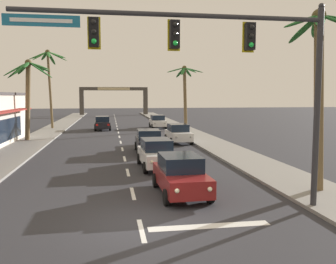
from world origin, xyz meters
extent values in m
plane|color=#2D2D33|center=(0.00, 0.00, 0.00)|extent=(220.00, 220.00, 0.00)
cube|color=gray|center=(7.80, 20.00, 0.07)|extent=(3.20, 110.00, 0.14)
cube|color=gray|center=(-7.80, 20.00, 0.07)|extent=(3.20, 110.00, 0.14)
cube|color=silver|center=(0.00, -0.63, 0.00)|extent=(0.16, 2.00, 0.01)
cube|color=silver|center=(0.00, 3.71, 0.00)|extent=(0.16, 2.00, 0.01)
cube|color=silver|center=(0.00, 8.06, 0.00)|extent=(0.16, 2.00, 0.01)
cube|color=silver|center=(0.00, 12.40, 0.00)|extent=(0.16, 2.00, 0.01)
cube|color=silver|center=(0.00, 16.74, 0.00)|extent=(0.16, 2.00, 0.01)
cube|color=silver|center=(0.00, 21.09, 0.00)|extent=(0.16, 2.00, 0.01)
cube|color=silver|center=(0.00, 25.43, 0.00)|extent=(0.16, 2.00, 0.01)
cube|color=silver|center=(0.00, 29.77, 0.00)|extent=(0.16, 2.00, 0.01)
cube|color=silver|center=(0.00, 34.12, 0.00)|extent=(0.16, 2.00, 0.01)
cube|color=silver|center=(0.00, 38.46, 0.00)|extent=(0.16, 2.00, 0.01)
cube|color=silver|center=(0.00, 42.80, 0.00)|extent=(0.16, 2.00, 0.01)
cube|color=silver|center=(0.00, 47.14, 0.00)|extent=(0.16, 2.00, 0.01)
cube|color=silver|center=(0.00, 51.49, 0.00)|extent=(0.16, 2.00, 0.01)
cube|color=silver|center=(0.00, 55.83, 0.00)|extent=(0.16, 2.00, 0.01)
cube|color=silver|center=(0.00, 60.17, 0.00)|extent=(0.16, 2.00, 0.01)
cube|color=silver|center=(0.00, 64.52, 0.00)|extent=(0.16, 2.00, 0.01)
cube|color=silver|center=(0.00, 68.86, 0.00)|extent=(0.16, 2.00, 0.01)
cube|color=silver|center=(2.20, -0.60, 0.00)|extent=(4.00, 0.44, 0.01)
cylinder|color=#2D2D33|center=(6.52, 0.56, 3.65)|extent=(0.22, 0.22, 7.29)
cylinder|color=#2D2D33|center=(1.25, 0.56, 6.86)|extent=(10.54, 0.16, 0.16)
sphere|color=#2D2D33|center=(6.52, 0.56, 7.35)|extent=(0.20, 0.20, 0.20)
cube|color=black|center=(3.88, 0.54, 6.22)|extent=(0.32, 0.26, 0.92)
sphere|color=black|center=(3.88, 0.40, 6.52)|extent=(0.17, 0.17, 0.17)
sphere|color=black|center=(3.88, 0.40, 6.22)|extent=(0.17, 0.17, 0.17)
sphere|color=#1EE54C|center=(3.88, 0.40, 5.92)|extent=(0.17, 0.17, 0.17)
cube|color=yellow|center=(3.88, 0.70, 6.22)|extent=(0.42, 0.03, 1.04)
cube|color=black|center=(1.25, 0.54, 6.22)|extent=(0.32, 0.26, 0.92)
sphere|color=black|center=(1.25, 0.40, 6.52)|extent=(0.17, 0.17, 0.17)
sphere|color=black|center=(1.25, 0.40, 6.22)|extent=(0.17, 0.17, 0.17)
sphere|color=#1EE54C|center=(1.25, 0.40, 5.92)|extent=(0.17, 0.17, 0.17)
cube|color=yellow|center=(1.25, 0.70, 6.22)|extent=(0.42, 0.03, 1.04)
cube|color=black|center=(-1.39, 0.54, 6.22)|extent=(0.32, 0.26, 0.92)
sphere|color=black|center=(-1.39, 0.40, 6.52)|extent=(0.17, 0.17, 0.17)
sphere|color=black|center=(-1.39, 0.40, 6.22)|extent=(0.17, 0.17, 0.17)
sphere|color=#1EE54C|center=(-1.39, 0.40, 5.92)|extent=(0.17, 0.17, 0.17)
cube|color=yellow|center=(-1.39, 0.70, 6.22)|extent=(0.42, 0.03, 1.04)
cube|color=#196B93|center=(-2.99, 0.56, 6.54)|extent=(2.36, 0.05, 0.36)
cube|color=white|center=(-2.99, 0.53, 6.54)|extent=(1.89, 0.01, 0.12)
cube|color=maroon|center=(2.01, 3.24, 0.68)|extent=(1.87, 4.34, 0.72)
cube|color=black|center=(2.00, 3.39, 1.36)|extent=(1.66, 2.24, 0.64)
cylinder|color=black|center=(2.90, 1.84, 0.32)|extent=(0.24, 0.65, 0.64)
cylinder|color=black|center=(1.18, 1.80, 0.32)|extent=(0.24, 0.65, 0.64)
cylinder|color=black|center=(2.83, 4.68, 0.32)|extent=(0.24, 0.65, 0.64)
cylinder|color=black|center=(1.11, 4.64, 0.32)|extent=(0.24, 0.65, 0.64)
sphere|color=#F9EFC6|center=(2.68, 1.09, 0.76)|extent=(0.18, 0.18, 0.18)
sphere|color=#F9EFC6|center=(1.44, 1.06, 0.76)|extent=(0.18, 0.18, 0.18)
cube|color=red|center=(2.61, 5.42, 0.78)|extent=(0.24, 0.07, 0.20)
cube|color=red|center=(1.29, 5.38, 0.78)|extent=(0.24, 0.07, 0.20)
cube|color=silver|center=(1.73, 9.06, 0.68)|extent=(1.92, 4.36, 0.72)
cube|color=black|center=(1.73, 9.21, 1.36)|extent=(1.68, 2.26, 0.64)
cylinder|color=black|center=(2.65, 7.67, 0.32)|extent=(0.24, 0.65, 0.64)
cylinder|color=black|center=(0.92, 7.61, 0.32)|extent=(0.24, 0.65, 0.64)
cylinder|color=black|center=(2.54, 10.51, 0.32)|extent=(0.24, 0.65, 0.64)
cylinder|color=black|center=(0.82, 10.44, 0.32)|extent=(0.24, 0.65, 0.64)
sphere|color=#F9EFC6|center=(2.43, 6.91, 0.76)|extent=(0.18, 0.18, 0.18)
sphere|color=#F9EFC6|center=(1.19, 6.86, 0.76)|extent=(0.18, 0.18, 0.18)
cube|color=red|center=(2.31, 11.24, 0.78)|extent=(0.24, 0.07, 0.20)
cube|color=red|center=(0.99, 11.19, 0.78)|extent=(0.24, 0.07, 0.20)
cube|color=black|center=(1.89, 14.87, 0.68)|extent=(1.86, 4.34, 0.72)
cube|color=black|center=(1.90, 15.02, 1.36)|extent=(1.65, 2.23, 0.64)
cylinder|color=black|center=(2.72, 13.43, 0.32)|extent=(0.23, 0.64, 0.64)
cylinder|color=black|center=(1.00, 13.47, 0.32)|extent=(0.23, 0.64, 0.64)
cylinder|color=black|center=(2.79, 16.27, 0.32)|extent=(0.23, 0.64, 0.64)
cylinder|color=black|center=(1.06, 16.31, 0.32)|extent=(0.23, 0.64, 0.64)
sphere|color=#F9EFC6|center=(2.46, 12.69, 0.76)|extent=(0.18, 0.18, 0.18)
sphere|color=#F9EFC6|center=(1.22, 12.72, 0.76)|extent=(0.18, 0.18, 0.18)
cube|color=red|center=(2.60, 17.02, 0.78)|extent=(0.24, 0.07, 0.20)
cube|color=red|center=(1.28, 17.05, 0.78)|extent=(0.24, 0.07, 0.20)
cube|color=black|center=(-1.86, 33.42, 0.68)|extent=(1.95, 4.37, 0.72)
cube|color=black|center=(-1.86, 33.27, 1.36)|extent=(1.70, 2.27, 0.64)
cylinder|color=black|center=(-2.79, 34.80, 0.32)|extent=(0.25, 0.65, 0.64)
cylinder|color=black|center=(-1.06, 34.88, 0.32)|extent=(0.25, 0.65, 0.64)
cylinder|color=black|center=(-2.66, 31.97, 0.32)|extent=(0.25, 0.65, 0.64)
cylinder|color=black|center=(-0.94, 32.04, 0.32)|extent=(0.25, 0.65, 0.64)
sphere|color=#B2B2AD|center=(-2.58, 35.56, 0.76)|extent=(0.18, 0.18, 0.18)
sphere|color=#B2B2AD|center=(-1.34, 35.62, 0.76)|extent=(0.18, 0.18, 0.18)
cube|color=red|center=(-2.43, 31.23, 0.78)|extent=(0.24, 0.07, 0.20)
cube|color=red|center=(-1.11, 31.29, 0.78)|extent=(0.24, 0.07, 0.20)
cube|color=silver|center=(5.08, 19.87, 0.68)|extent=(1.81, 4.32, 0.72)
cube|color=black|center=(5.08, 20.02, 1.36)|extent=(1.62, 2.22, 0.64)
cylinder|color=black|center=(5.96, 18.46, 0.32)|extent=(0.23, 0.64, 0.64)
cylinder|color=black|center=(4.23, 18.44, 0.32)|extent=(0.23, 0.64, 0.64)
cylinder|color=black|center=(5.93, 21.30, 0.32)|extent=(0.23, 0.64, 0.64)
cylinder|color=black|center=(4.20, 21.28, 0.32)|extent=(0.23, 0.64, 0.64)
sphere|color=#B2B2AD|center=(5.72, 17.71, 0.76)|extent=(0.18, 0.18, 0.18)
sphere|color=#B2B2AD|center=(4.48, 17.70, 0.76)|extent=(0.18, 0.18, 0.18)
cube|color=red|center=(5.72, 22.04, 0.78)|extent=(0.24, 0.06, 0.20)
cube|color=red|center=(4.40, 22.03, 0.78)|extent=(0.24, 0.06, 0.20)
cube|color=silver|center=(5.20, 34.86, 0.68)|extent=(1.77, 4.30, 0.72)
cube|color=black|center=(5.20, 35.01, 1.36)|extent=(1.60, 2.20, 0.64)
cylinder|color=black|center=(6.06, 33.44, 0.32)|extent=(0.22, 0.64, 0.64)
cylinder|color=black|center=(4.33, 33.44, 0.32)|extent=(0.22, 0.64, 0.64)
cylinder|color=black|center=(6.06, 36.28, 0.32)|extent=(0.22, 0.64, 0.64)
cylinder|color=black|center=(4.34, 36.28, 0.32)|extent=(0.22, 0.64, 0.64)
sphere|color=#B2B2AD|center=(5.81, 32.69, 0.76)|extent=(0.18, 0.18, 0.18)
sphere|color=#B2B2AD|center=(4.57, 32.69, 0.76)|extent=(0.18, 0.18, 0.18)
cube|color=red|center=(5.86, 37.02, 0.78)|extent=(0.24, 0.06, 0.20)
cube|color=red|center=(4.54, 37.02, 0.78)|extent=(0.24, 0.06, 0.20)
cylinder|color=brown|center=(-8.30, 23.09, 3.55)|extent=(0.76, 0.42, 7.12)
ellipsoid|color=#236028|center=(-7.07, 22.97, 6.50)|extent=(2.23, 0.64, 1.53)
ellipsoid|color=#236028|center=(-7.34, 24.02, 6.83)|extent=(1.90, 2.15, 0.87)
ellipsoid|color=#236028|center=(-7.65, 24.23, 6.90)|extent=(1.32, 2.47, 0.75)
ellipsoid|color=#236028|center=(-8.80, 24.04, 6.71)|extent=(1.72, 2.18, 1.13)
ellipsoid|color=#236028|center=(-9.12, 23.42, 6.49)|extent=(2.20, 1.07, 1.54)
ellipsoid|color=#236028|center=(-9.07, 22.55, 6.55)|extent=(2.16, 1.46, 1.43)
ellipsoid|color=#236028|center=(-8.51, 22.04, 6.59)|extent=(1.17, 2.29, 1.36)
ellipsoid|color=#236028|center=(-8.05, 21.86, 6.87)|extent=(0.55, 2.51, 0.80)
ellipsoid|color=#236028|center=(-7.11, 22.42, 6.83)|extent=(2.29, 1.70, 0.88)
sphere|color=#4C4223|center=(-8.12, 23.09, 7.15)|extent=(0.60, 0.60, 0.60)
cylinder|color=brown|center=(-8.21, 35.37, 4.74)|extent=(0.59, 0.30, 9.48)
ellipsoid|color=#2D702D|center=(-7.22, 35.37, 9.04)|extent=(2.34, 0.40, 1.20)
ellipsoid|color=#2D702D|center=(-7.37, 36.08, 9.27)|extent=(2.25, 1.77, 0.75)
ellipsoid|color=#2D702D|center=(-8.08, 36.37, 8.87)|extent=(0.96, 2.19, 1.54)
ellipsoid|color=#2D702D|center=(-8.91, 36.42, 9.15)|extent=(1.48, 2.33, 0.99)
ellipsoid|color=#2D702D|center=(-9.42, 35.93, 9.19)|extent=(2.35, 1.50, 0.90)
ellipsoid|color=#2D702D|center=(-9.45, 35.05, 9.04)|extent=(2.36, 1.05, 1.20)
ellipsoid|color=#2D702D|center=(-9.11, 34.55, 8.98)|extent=(1.84, 1.95, 1.32)
ellipsoid|color=#2D702D|center=(-8.09, 34.22, 9.12)|extent=(0.94, 2.43, 1.04)
ellipsoid|color=#2D702D|center=(-7.36, 34.75, 9.13)|extent=(2.26, 1.61, 1.01)
sphere|color=#4C4223|center=(-8.36, 35.37, 9.53)|extent=(0.60, 0.60, 0.60)
cylinder|color=brown|center=(7.81, 2.54, 3.70)|extent=(0.70, 0.40, 7.41)
ellipsoid|color=#236028|center=(8.02, 3.31, 7.17)|extent=(1.11, 1.75, 0.79)
ellipsoid|color=#236028|center=(7.38, 3.26, 7.02)|extent=(0.96, 1.65, 1.08)
ellipsoid|color=#236028|center=(6.81, 2.40, 7.20)|extent=(1.80, 0.69, 0.74)
ellipsoid|color=#236028|center=(7.24, 1.82, 7.14)|extent=(1.20, 1.69, 0.86)
sphere|color=#4C4223|center=(7.66, 2.54, 7.45)|extent=(0.60, 0.60, 0.60)
cylinder|color=brown|center=(8.22, 31.97, 3.74)|extent=(0.61, 0.40, 7.48)
ellipsoid|color=#236028|center=(9.22, 31.74, 7.27)|extent=(2.34, 0.86, 0.73)
ellipsoid|color=#236028|center=(8.72, 32.85, 7.08)|extent=(1.58, 2.02, 1.11)
ellipsoid|color=#236028|center=(7.80, 32.96, 7.03)|extent=(1.02, 2.17, 1.21)
ellipsoid|color=#236028|center=(7.00, 31.74, 7.27)|extent=(2.33, 0.86, 0.75)
ellipsoid|color=#236028|center=(7.75, 30.97, 7.08)|extent=(1.13, 2.19, 1.11)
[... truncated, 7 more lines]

